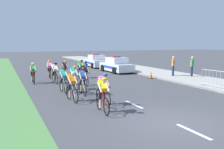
{
  "coord_description": "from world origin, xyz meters",
  "views": [
    {
      "loc": [
        -5.67,
        -7.19,
        2.89
      ],
      "look_at": [
        0.13,
        5.74,
        1.1
      ],
      "focal_mm": 39.95,
      "sensor_mm": 36.0,
      "label": 1
    }
  ],
  "objects_px": {
    "cyclist_eleventh": "(49,69)",
    "crowd_barrier_middle": "(216,79)",
    "police_car_second": "(96,61)",
    "traffic_cone_near": "(151,75)",
    "cyclist_twelfth": "(81,69)",
    "cyclist_tenth": "(33,73)",
    "spectator_closest": "(192,65)",
    "cyclist_fifth": "(63,80)",
    "cyclist_ninth": "(65,70)",
    "police_car_nearest": "(116,65)",
    "cyclist_sixth": "(74,77)",
    "cyclist_seventh": "(86,74)",
    "cyclist_lead": "(103,94)",
    "cyclist_second": "(103,88)",
    "spectator_middle": "(173,65)",
    "cyclist_fourth": "(83,81)",
    "cyclist_eighth": "(55,72)",
    "cyclist_third": "(72,86)"
  },
  "relations": [
    {
      "from": "cyclist_eleventh",
      "to": "crowd_barrier_middle",
      "type": "bearing_deg",
      "value": -47.95
    },
    {
      "from": "police_car_second",
      "to": "traffic_cone_near",
      "type": "bearing_deg",
      "value": -86.86
    },
    {
      "from": "cyclist_eleventh",
      "to": "cyclist_twelfth",
      "type": "relative_size",
      "value": 1.0
    },
    {
      "from": "cyclist_tenth",
      "to": "spectator_closest",
      "type": "distance_m",
      "value": 12.75
    },
    {
      "from": "cyclist_eleventh",
      "to": "spectator_closest",
      "type": "height_order",
      "value": "spectator_closest"
    },
    {
      "from": "cyclist_fifth",
      "to": "cyclist_ninth",
      "type": "height_order",
      "value": "same"
    },
    {
      "from": "cyclist_fifth",
      "to": "police_car_nearest",
      "type": "distance_m",
      "value": 11.03
    },
    {
      "from": "cyclist_sixth",
      "to": "cyclist_seventh",
      "type": "distance_m",
      "value": 1.62
    },
    {
      "from": "cyclist_lead",
      "to": "cyclist_second",
      "type": "xyz_separation_m",
      "value": [
        0.52,
        1.23,
        0.0
      ]
    },
    {
      "from": "cyclist_ninth",
      "to": "spectator_middle",
      "type": "relative_size",
      "value": 1.03
    },
    {
      "from": "traffic_cone_near",
      "to": "cyclist_second",
      "type": "bearing_deg",
      "value": -136.49
    },
    {
      "from": "cyclist_fourth",
      "to": "cyclist_fifth",
      "type": "xyz_separation_m",
      "value": [
        -0.87,
        0.93,
        0.0
      ]
    },
    {
      "from": "cyclist_twelfth",
      "to": "traffic_cone_near",
      "type": "xyz_separation_m",
      "value": [
        5.15,
        -2.65,
        -0.48
      ]
    },
    {
      "from": "cyclist_sixth",
      "to": "traffic_cone_near",
      "type": "bearing_deg",
      "value": 17.13
    },
    {
      "from": "cyclist_twelfth",
      "to": "cyclist_ninth",
      "type": "bearing_deg",
      "value": -174.44
    },
    {
      "from": "spectator_closest",
      "to": "traffic_cone_near",
      "type": "bearing_deg",
      "value": 164.87
    },
    {
      "from": "cyclist_sixth",
      "to": "cyclist_eighth",
      "type": "relative_size",
      "value": 1.0
    },
    {
      "from": "cyclist_third",
      "to": "police_car_nearest",
      "type": "relative_size",
      "value": 0.39
    },
    {
      "from": "cyclist_eleventh",
      "to": "police_car_second",
      "type": "bearing_deg",
      "value": 46.79
    },
    {
      "from": "cyclist_twelfth",
      "to": "cyclist_seventh",
      "type": "bearing_deg",
      "value": -101.85
    },
    {
      "from": "cyclist_third",
      "to": "cyclist_sixth",
      "type": "bearing_deg",
      "value": 73.05
    },
    {
      "from": "cyclist_fifth",
      "to": "crowd_barrier_middle",
      "type": "relative_size",
      "value": 0.74
    },
    {
      "from": "crowd_barrier_middle",
      "to": "cyclist_second",
      "type": "bearing_deg",
      "value": -174.77
    },
    {
      "from": "cyclist_ninth",
      "to": "cyclist_tenth",
      "type": "relative_size",
      "value": 1.0
    },
    {
      "from": "cyclist_fifth",
      "to": "cyclist_eighth",
      "type": "xyz_separation_m",
      "value": [
        0.25,
        3.76,
        0.0
      ]
    },
    {
      "from": "cyclist_seventh",
      "to": "police_car_second",
      "type": "xyz_separation_m",
      "value": [
        5.32,
        12.12,
        -0.11
      ]
    },
    {
      "from": "crowd_barrier_middle",
      "to": "cyclist_tenth",
      "type": "bearing_deg",
      "value": 144.66
    },
    {
      "from": "cyclist_tenth",
      "to": "police_car_second",
      "type": "height_order",
      "value": "police_car_second"
    },
    {
      "from": "cyclist_sixth",
      "to": "cyclist_ninth",
      "type": "relative_size",
      "value": 1.0
    },
    {
      "from": "cyclist_tenth",
      "to": "spectator_closest",
      "type": "height_order",
      "value": "spectator_closest"
    },
    {
      "from": "cyclist_sixth",
      "to": "police_car_second",
      "type": "height_order",
      "value": "police_car_second"
    },
    {
      "from": "cyclist_fourth",
      "to": "police_car_second",
      "type": "distance_m",
      "value": 16.27
    },
    {
      "from": "cyclist_twelfth",
      "to": "cyclist_tenth",
      "type": "bearing_deg",
      "value": -162.85
    },
    {
      "from": "cyclist_lead",
      "to": "cyclist_fifth",
      "type": "relative_size",
      "value": 1.0
    },
    {
      "from": "cyclist_twelfth",
      "to": "cyclist_fourth",
      "type": "bearing_deg",
      "value": -106.0
    },
    {
      "from": "cyclist_second",
      "to": "crowd_barrier_middle",
      "type": "bearing_deg",
      "value": 5.23
    },
    {
      "from": "cyclist_lead",
      "to": "cyclist_ninth",
      "type": "xyz_separation_m",
      "value": [
        0.85,
        10.24,
        0.0
      ]
    },
    {
      "from": "cyclist_eleventh",
      "to": "cyclist_fourth",
      "type": "bearing_deg",
      "value": -86.44
    },
    {
      "from": "traffic_cone_near",
      "to": "spectator_middle",
      "type": "distance_m",
      "value": 2.35
    },
    {
      "from": "cyclist_tenth",
      "to": "cyclist_twelfth",
      "type": "height_order",
      "value": "same"
    },
    {
      "from": "cyclist_tenth",
      "to": "police_car_second",
      "type": "xyz_separation_m",
      "value": [
        8.47,
        9.64,
        -0.11
      ]
    },
    {
      "from": "cyclist_eighth",
      "to": "cyclist_twelfth",
      "type": "height_order",
      "value": "same"
    },
    {
      "from": "cyclist_eleventh",
      "to": "spectator_middle",
      "type": "distance_m",
      "value": 10.42
    },
    {
      "from": "cyclist_seventh",
      "to": "traffic_cone_near",
      "type": "height_order",
      "value": "cyclist_seventh"
    },
    {
      "from": "cyclist_third",
      "to": "crowd_barrier_middle",
      "type": "height_order",
      "value": "cyclist_third"
    },
    {
      "from": "cyclist_twelfth",
      "to": "police_car_nearest",
      "type": "distance_m",
      "value": 5.29
    },
    {
      "from": "cyclist_second",
      "to": "cyclist_eleventh",
      "type": "relative_size",
      "value": 1.0
    },
    {
      "from": "cyclist_eleventh",
      "to": "traffic_cone_near",
      "type": "xyz_separation_m",
      "value": [
        7.49,
        -3.75,
        -0.48
      ]
    },
    {
      "from": "cyclist_fifth",
      "to": "spectator_middle",
      "type": "bearing_deg",
      "value": 16.09
    },
    {
      "from": "cyclist_third",
      "to": "crowd_barrier_middle",
      "type": "relative_size",
      "value": 0.74
    }
  ]
}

